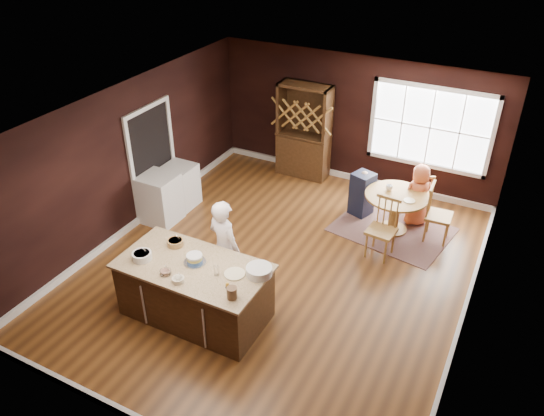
{
  "coord_description": "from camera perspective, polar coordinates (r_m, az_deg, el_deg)",
  "views": [
    {
      "loc": [
        3.13,
        -6.34,
        5.52
      ],
      "look_at": [
        -0.19,
        0.11,
        1.05
      ],
      "focal_mm": 35.0,
      "sensor_mm": 36.0,
      "label": 1
    }
  ],
  "objects": [
    {
      "name": "table_cup",
      "position": [
        9.83,
        12.5,
        2.15
      ],
      "size": [
        0.14,
        0.14,
        0.1
      ],
      "primitive_type": "imported",
      "rotation": [
        0.0,
        0.0,
        0.15
      ],
      "color": "white",
      "rests_on": "dining_table"
    },
    {
      "name": "rug",
      "position": [
        10.12,
        12.78,
        -2.26
      ],
      "size": [
        2.25,
        1.88,
        0.01
      ],
      "primitive_type": "cube",
      "rotation": [
        0.0,
        0.0,
        -0.17
      ],
      "color": "brown",
      "rests_on": "ground"
    },
    {
      "name": "high_chair",
      "position": [
        10.27,
        9.66,
        1.59
      ],
      "size": [
        0.46,
        0.46,
        0.91
      ],
      "primitive_type": null,
      "rotation": [
        0.0,
        0.0,
        -0.33
      ],
      "color": "#191D44",
      "rests_on": "ground"
    },
    {
      "name": "layer_cake",
      "position": [
        7.59,
        -8.33,
        -5.42
      ],
      "size": [
        0.32,
        0.32,
        0.13
      ],
      "primitive_type": null,
      "color": "silver",
      "rests_on": "kitchen_island"
    },
    {
      "name": "chair_north",
      "position": [
        10.45,
        15.63,
        1.52
      ],
      "size": [
        0.52,
        0.51,
        0.96
      ],
      "primitive_type": null,
      "rotation": [
        0.0,
        0.0,
        3.53
      ],
      "color": "brown",
      "rests_on": "ground"
    },
    {
      "name": "bowl_olive",
      "position": [
        7.31,
        -10.05,
        -7.6
      ],
      "size": [
        0.17,
        0.17,
        0.06
      ],
      "primitive_type": "cylinder",
      "color": "white",
      "rests_on": "kitchen_island"
    },
    {
      "name": "chair_south",
      "position": [
        9.11,
        11.71,
        -2.2
      ],
      "size": [
        0.5,
        0.48,
        1.09
      ],
      "primitive_type": null,
      "rotation": [
        0.0,
        0.0,
        -0.09
      ],
      "color": "brown",
      "rests_on": "ground"
    },
    {
      "name": "seated_woman",
      "position": [
        10.13,
        15.46,
        1.36
      ],
      "size": [
        0.71,
        0.65,
        1.21
      ],
      "primitive_type": "imported",
      "rotation": [
        0.0,
        0.0,
        3.74
      ],
      "color": "#DB673D",
      "rests_on": "ground"
    },
    {
      "name": "bowl_pink",
      "position": [
        7.47,
        -11.39,
        -6.8
      ],
      "size": [
        0.16,
        0.16,
        0.06
      ],
      "primitive_type": "cylinder",
      "color": "white",
      "rests_on": "kitchen_island"
    },
    {
      "name": "dinner_plate",
      "position": [
        7.35,
        -4.04,
        -7.08
      ],
      "size": [
        0.29,
        0.29,
        0.02
      ],
      "primitive_type": "cylinder",
      "color": "#F2E9B5",
      "rests_on": "kitchen_island"
    },
    {
      "name": "dryer",
      "position": [
        10.58,
        -9.84,
        2.38
      ],
      "size": [
        0.59,
        0.57,
        0.86
      ],
      "primitive_type": "cube",
      "color": "white",
      "rests_on": "ground"
    },
    {
      "name": "white_tub",
      "position": [
        7.3,
        -1.4,
        -6.79
      ],
      "size": [
        0.36,
        0.36,
        0.12
      ],
      "primitive_type": "cylinder",
      "color": "white",
      "rests_on": "kitchen_island"
    },
    {
      "name": "chair_east",
      "position": [
        9.77,
        17.57,
        -0.58
      ],
      "size": [
        0.46,
        0.48,
        1.09
      ],
      "primitive_type": null,
      "rotation": [
        0.0,
        0.0,
        1.62
      ],
      "color": "olive",
      "rests_on": "ground"
    },
    {
      "name": "hutch",
      "position": [
        11.36,
        3.45,
        8.25
      ],
      "size": [
        1.11,
        0.46,
        2.04
      ],
      "primitive_type": "cube",
      "color": "black",
      "rests_on": "ground"
    },
    {
      "name": "kitchen_island",
      "position": [
        7.89,
        -8.28,
        -8.87
      ],
      "size": [
        2.16,
        1.13,
        0.92
      ],
      "color": "#342210",
      "rests_on": "ground"
    },
    {
      "name": "toddler",
      "position": [
        10.16,
        9.82,
        3.55
      ],
      "size": [
        0.18,
        0.14,
        0.26
      ],
      "primitive_type": null,
      "color": "#8CA5BF",
      "rests_on": "high_chair"
    },
    {
      "name": "bowl_blue",
      "position": [
        7.81,
        -13.81,
        -5.02
      ],
      "size": [
        0.28,
        0.28,
        0.11
      ],
      "primitive_type": "cylinder",
      "color": "silver",
      "rests_on": "kitchen_island"
    },
    {
      "name": "dining_table",
      "position": [
        9.84,
        13.14,
        0.3
      ],
      "size": [
        1.13,
        1.13,
        0.75
      ],
      "color": "brown",
      "rests_on": "ground"
    },
    {
      "name": "bowl_yellow",
      "position": [
        7.99,
        -10.35,
        -3.68
      ],
      "size": [
        0.25,
        0.25,
        0.09
      ],
      "primitive_type": "cylinder",
      "color": "#A98043",
      "rests_on": "kitchen_island"
    },
    {
      "name": "drinking_glass",
      "position": [
        7.33,
        -6.01,
        -6.71
      ],
      "size": [
        0.08,
        0.08,
        0.15
      ],
      "primitive_type": "cylinder",
      "color": "silver",
      "rests_on": "kitchen_island"
    },
    {
      "name": "toy_figurine",
      "position": [
        7.11,
        -4.83,
        -8.3
      ],
      "size": [
        0.05,
        0.05,
        0.09
      ],
      "primitive_type": null,
      "color": "gold",
      "rests_on": "kitchen_island"
    },
    {
      "name": "room_shell",
      "position": [
        8.21,
        0.83,
        1.12
      ],
      "size": [
        7.0,
        7.0,
        7.0
      ],
      "color": "brown",
      "rests_on": "ground"
    },
    {
      "name": "stoneware_crock",
      "position": [
        6.94,
        -4.34,
        -9.09
      ],
      "size": [
        0.14,
        0.14,
        0.16
      ],
      "primitive_type": "cylinder",
      "color": "brown",
      "rests_on": "kitchen_island"
    },
    {
      "name": "table_plate",
      "position": [
        9.59,
        14.55,
        0.76
      ],
      "size": [
        0.2,
        0.2,
        0.02
      ],
      "primitive_type": "cylinder",
      "color": "beige",
      "rests_on": "dining_table"
    },
    {
      "name": "baker",
      "position": [
        8.07,
        -5.14,
        -4.23
      ],
      "size": [
        0.67,
        0.53,
        1.61
      ],
      "primitive_type": "imported",
      "rotation": [
        0.0,
        0.0,
        2.87
      ],
      "color": "white",
      "rests_on": "ground"
    },
    {
      "name": "washer",
      "position": [
        10.13,
        -11.96,
        1.0
      ],
      "size": [
        0.65,
        0.63,
        0.94
      ],
      "primitive_type": "cube",
      "color": "silver",
      "rests_on": "ground"
    },
    {
      "name": "doorway",
      "position": [
        10.28,
        -12.67,
        4.9
      ],
      "size": [
        0.08,
        1.26,
        2.13
      ],
      "primitive_type": null,
      "color": "white",
      "rests_on": "room_shell"
    },
    {
      "name": "window",
      "position": [
        10.73,
        16.66,
        8.29
      ],
      "size": [
        2.36,
        0.1,
        1.66
      ],
      "primitive_type": null,
      "color": "white",
      "rests_on": "room_shell"
    }
  ]
}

